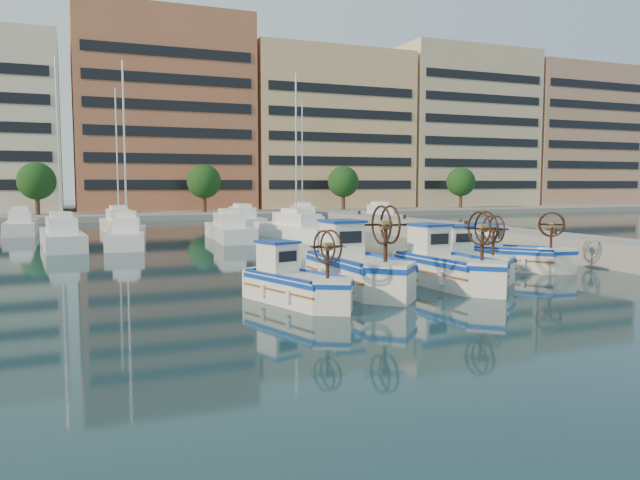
% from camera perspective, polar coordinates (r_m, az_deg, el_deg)
% --- Properties ---
extents(ground, '(300.00, 300.00, 0.00)m').
position_cam_1_polar(ground, '(23.12, 6.79, -4.50)').
color(ground, '#193B42').
rests_on(ground, ground).
extents(quay, '(3.00, 60.00, 1.20)m').
position_cam_1_polar(quay, '(37.01, 18.53, -0.19)').
color(quay, gray).
rests_on(quay, ground).
extents(waterfront, '(180.00, 40.00, 25.60)m').
position_cam_1_polar(waterfront, '(87.68, -8.77, 9.79)').
color(waterfront, gray).
rests_on(waterfront, ground).
extents(hill_east, '(160.00, 160.00, 50.00)m').
position_cam_1_polar(hill_east, '(199.29, 27.25, 3.44)').
color(hill_east, slate).
rests_on(hill_east, ground).
extents(yacht_marina, '(38.69, 24.29, 11.50)m').
position_cam_1_polar(yacht_marina, '(47.97, -12.12, 1.03)').
color(yacht_marina, white).
rests_on(yacht_marina, ground).
extents(fishing_boat_a, '(2.65, 4.10, 2.49)m').
position_cam_1_polar(fishing_boat_a, '(20.30, -2.38, -3.85)').
color(fishing_boat_a, silver).
rests_on(fishing_boat_a, ground).
extents(fishing_boat_b, '(2.19, 5.11, 3.17)m').
position_cam_1_polar(fishing_boat_b, '(22.76, 3.29, -2.41)').
color(fishing_boat_b, silver).
rests_on(fishing_boat_b, ground).
extents(fishing_boat_c, '(2.26, 4.77, 2.92)m').
position_cam_1_polar(fishing_boat_c, '(24.16, 11.43, -2.22)').
color(fishing_boat_c, silver).
rests_on(fishing_boat_c, ground).
extents(fishing_boat_d, '(2.02, 4.31, 2.64)m').
position_cam_1_polar(fishing_boat_d, '(26.93, 13.39, -1.68)').
color(fishing_boat_d, silver).
rests_on(fishing_boat_d, ground).
extents(fishing_boat_e, '(3.85, 4.26, 2.65)m').
position_cam_1_polar(fishing_boat_e, '(29.43, 16.85, -1.19)').
color(fishing_boat_e, silver).
rests_on(fishing_boat_e, ground).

